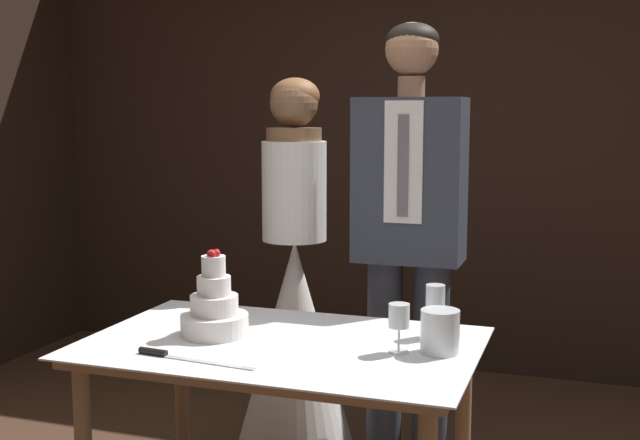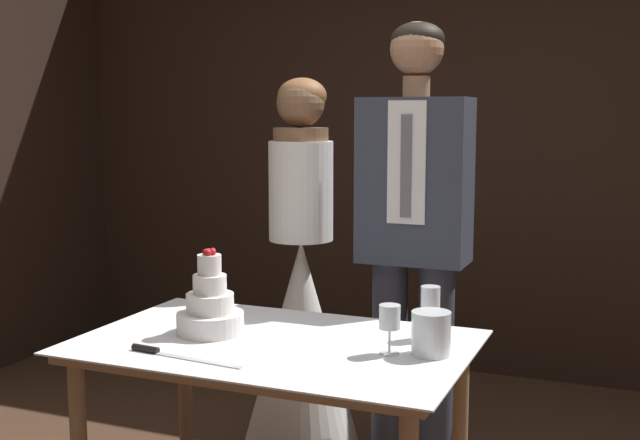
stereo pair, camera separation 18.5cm
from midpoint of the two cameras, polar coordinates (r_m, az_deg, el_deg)
The scene contains 9 objects.
wall_back at distance 4.77m, azimuth 6.73°, elevation 6.05°, with size 5.10×0.12×2.77m, color black.
cake_table at distance 2.76m, azimuth -4.69°, elevation -10.39°, with size 1.31×0.84×0.75m.
tiered_cake at distance 2.82m, azimuth -9.41°, elevation -6.37°, with size 0.24×0.24×0.30m.
cake_knife at distance 2.61m, azimuth -12.42°, elevation -9.42°, with size 0.42×0.06×0.02m.
wine_glass_near at distance 2.77m, azimuth 6.30°, elevation -5.83°, with size 0.07×0.07×0.18m.
wine_glass_middle at distance 2.58m, azimuth 3.59°, elevation -6.95°, with size 0.07×0.07×0.16m.
hurricane_candle at distance 2.60m, azimuth 6.50°, elevation -7.96°, with size 0.13×0.13×0.14m.
bride at distance 3.57m, azimuth -3.30°, elevation -6.99°, with size 0.54×0.54×1.66m.
groom at distance 3.33m, azimuth 4.79°, elevation -0.12°, with size 0.44×0.25×1.87m.
Camera 1 is at (0.92, -2.29, 1.51)m, focal length 45.00 mm.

